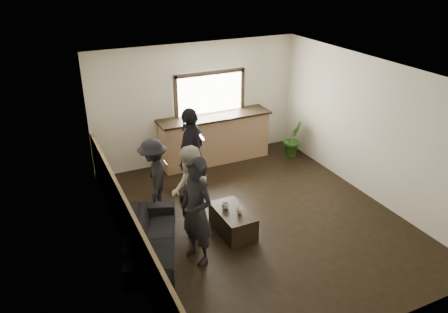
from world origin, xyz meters
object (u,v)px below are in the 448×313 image
potted_plant (293,139)px  cup_a (225,206)px  person_d (191,155)px  cup_b (239,211)px  person_b (190,193)px  bar_counter (214,136)px  coffee_table (233,221)px  sofa (151,237)px  person_c (154,176)px  person_a (197,212)px

potted_plant → cup_a: bearing=-142.8°
person_d → cup_b: bearing=49.8°
potted_plant → person_b: (-3.47, -2.07, 0.40)m
bar_counter → potted_plant: 1.94m
bar_counter → coffee_table: bearing=-107.8°
coffee_table → potted_plant: potted_plant is taller
potted_plant → person_d: bearing=-163.6°
sofa → coffee_table: bearing=-72.0°
sofa → person_c: (0.45, 1.22, 0.46)m
potted_plant → person_c: person_c is taller
person_a → bar_counter: bearing=133.2°
cup_b → person_d: 1.64m
bar_counter → person_c: bearing=-140.7°
person_b → sofa: bearing=-59.5°
bar_counter → cup_a: 2.91m
potted_plant → person_d: 3.16m
bar_counter → person_a: size_ratio=1.49×
person_b → person_c: size_ratio=1.13×
cup_a → person_a: size_ratio=0.07×
person_a → potted_plant: bearing=108.7°
cup_b → potted_plant: 3.62m
coffee_table → person_b: (-0.70, 0.23, 0.63)m
person_a → person_d: 2.00m
sofa → person_c: size_ratio=1.30×
coffee_table → person_d: person_d is taller
cup_b → person_b: bearing=156.1°
person_b → person_c: bearing=-145.3°
person_d → cup_a: bearing=45.1°
cup_b → person_d: bearing=100.5°
coffee_table → person_d: size_ratio=0.49×
cup_b → person_b: 0.92m
potted_plant → person_a: bearing=-142.7°
sofa → cup_b: sofa is taller
sofa → person_c: person_c is taller
person_b → person_d: bearing=174.1°
potted_plant → person_a: person_a is taller
cup_a → potted_plant: potted_plant is taller
cup_a → person_c: (-0.96, 1.12, 0.27)m
potted_plant → person_d: person_d is taller
cup_b → person_c: bearing=129.1°
sofa → person_b: (0.79, 0.20, 0.56)m
cup_b → person_a: bearing=-159.0°
bar_counter → coffee_table: (-0.92, -2.86, -0.43)m
sofa → cup_b: 1.58m
bar_counter → person_d: bar_counter is taller
person_c → cup_a: bearing=55.1°
cup_b → person_c: size_ratio=0.07×
person_a → person_c: bearing=167.2°
coffee_table → person_c: size_ratio=0.64×
person_b → person_d: 1.29m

